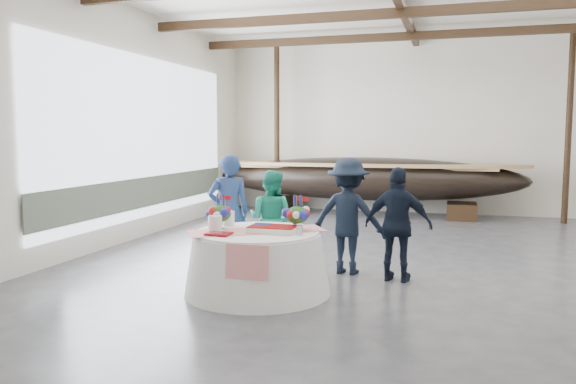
% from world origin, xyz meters
% --- Properties ---
extents(floor, '(10.00, 12.00, 0.01)m').
position_xyz_m(floor, '(0.00, 0.00, 0.00)').
color(floor, '#3D3D42').
rests_on(floor, ground).
extents(wall_back, '(10.00, 0.02, 4.50)m').
position_xyz_m(wall_back, '(0.00, 6.00, 2.25)').
color(wall_back, silver).
rests_on(wall_back, ground).
extents(wall_front, '(10.00, 0.02, 4.50)m').
position_xyz_m(wall_front, '(0.00, -6.00, 2.25)').
color(wall_front, silver).
rests_on(wall_front, ground).
extents(wall_left, '(0.02, 12.00, 4.50)m').
position_xyz_m(wall_left, '(-5.00, 0.00, 2.25)').
color(wall_left, silver).
rests_on(wall_left, ground).
extents(pavilion_structure, '(9.80, 11.76, 4.50)m').
position_xyz_m(pavilion_structure, '(0.00, 0.86, 4.00)').
color(pavilion_structure, black).
rests_on(pavilion_structure, ground).
extents(open_bay, '(0.03, 7.00, 3.20)m').
position_xyz_m(open_bay, '(-4.95, 1.00, 1.83)').
color(open_bay, silver).
rests_on(open_bay, ground).
extents(longboat_display, '(7.91, 1.58, 1.48)m').
position_xyz_m(longboat_display, '(-1.15, 5.09, 0.95)').
color(longboat_display, black).
rests_on(longboat_display, ground).
extents(banquet_table, '(1.89, 1.89, 0.81)m').
position_xyz_m(banquet_table, '(-1.41, -2.34, 0.41)').
color(banquet_table, white).
rests_on(banquet_table, ground).
extents(tabletop_items, '(1.77, 1.41, 0.40)m').
position_xyz_m(tabletop_items, '(-1.47, -2.26, 0.96)').
color(tabletop_items, red).
rests_on(tabletop_items, banquet_table).
extents(guest_woman_blue, '(0.77, 0.69, 1.76)m').
position_xyz_m(guest_woman_blue, '(-2.27, -1.21, 0.88)').
color(guest_woman_blue, navy).
rests_on(guest_woman_blue, ground).
extents(guest_woman_teal, '(0.81, 0.67, 1.51)m').
position_xyz_m(guest_woman_teal, '(-1.68, -0.97, 0.76)').
color(guest_woman_teal, '#1E9D7D').
rests_on(guest_woman_teal, ground).
extents(guest_man_left, '(1.15, 0.73, 1.71)m').
position_xyz_m(guest_man_left, '(-0.47, -0.98, 0.86)').
color(guest_man_left, black).
rests_on(guest_man_left, ground).
extents(guest_man_right, '(0.98, 0.51, 1.61)m').
position_xyz_m(guest_man_right, '(0.28, -1.24, 0.80)').
color(guest_man_right, black).
rests_on(guest_man_right, ground).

